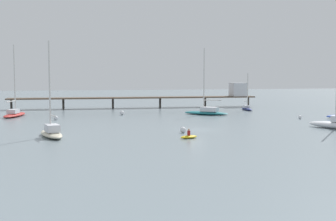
# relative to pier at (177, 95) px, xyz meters

# --- Properties ---
(ground_plane) EXTENTS (400.00, 400.00, 0.00)m
(ground_plane) POSITION_rel_pier_xyz_m (-9.76, -43.02, -3.10)
(ground_plane) COLOR gray
(pier) EXTENTS (58.52, 7.23, 5.90)m
(pier) POSITION_rel_pier_xyz_m (0.00, 0.00, 0.00)
(pier) COLOR brown
(pier) RESTS_ON ground_plane
(sailboat_teal) EXTENTS (8.39, 8.04, 12.79)m
(sailboat_teal) POSITION_rel_pier_xyz_m (-0.24, -21.20, -2.39)
(sailboat_teal) COLOR #1E727A
(sailboat_teal) RESTS_ON ground_plane
(sailboat_red) EXTENTS (4.62, 9.43, 13.12)m
(sailboat_red) POSITION_rel_pier_xyz_m (-35.67, -15.97, -2.39)
(sailboat_red) COLOR red
(sailboat_red) RESTS_ON ground_plane
(sailboat_cream) EXTENTS (3.56, 7.60, 11.46)m
(sailboat_cream) POSITION_rel_pier_xyz_m (-28.91, -45.20, -2.38)
(sailboat_cream) COLOR beige
(sailboat_cream) RESTS_ON ground_plane
(sailboat_navy) EXTENTS (2.70, 6.89, 8.13)m
(sailboat_navy) POSITION_rel_pier_xyz_m (12.47, -12.47, -2.56)
(sailboat_navy) COLOR navy
(sailboat_navy) RESTS_ON ground_plane
(dinghy_yellow) EXTENTS (2.43, 1.62, 1.14)m
(dinghy_yellow) POSITION_rel_pier_xyz_m (-13.41, -50.51, -2.87)
(dinghy_yellow) COLOR yellow
(dinghy_yellow) RESTS_ON ground_plane
(mooring_buoy_near) EXTENTS (0.74, 0.74, 0.74)m
(mooring_buoy_near) POSITION_rel_pier_xyz_m (-28.39, -24.38, -2.73)
(mooring_buoy_near) COLOR silver
(mooring_buoy_near) RESTS_ON ground_plane
(mooring_buoy_far) EXTENTS (0.62, 0.62, 0.62)m
(mooring_buoy_far) POSITION_rel_pier_xyz_m (12.36, -33.36, -2.79)
(mooring_buoy_far) COLOR silver
(mooring_buoy_far) RESTS_ON ground_plane
(mooring_buoy_outer) EXTENTS (0.78, 0.78, 0.78)m
(mooring_buoy_outer) POSITION_rel_pier_xyz_m (-12.65, -45.76, -2.71)
(mooring_buoy_outer) COLOR silver
(mooring_buoy_outer) RESTS_ON ground_plane
(mooring_buoy_mid) EXTENTS (0.83, 0.83, 0.83)m
(mooring_buoy_mid) POSITION_rel_pier_xyz_m (-16.12, -17.58, -2.68)
(mooring_buoy_mid) COLOR silver
(mooring_buoy_mid) RESTS_ON ground_plane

